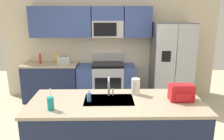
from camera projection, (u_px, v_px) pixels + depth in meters
The scene contains 14 objects.
ground_plane at pixel (112, 139), 3.76m from camera, with size 9.00×9.00×0.00m, color beige.
kitchen_wall_unit at pixel (104, 38), 5.40m from camera, with size 5.20×0.43×2.60m.
back_counter at pixel (51, 82), 5.36m from camera, with size 1.28×0.63×0.90m.
range_oven at pixel (106, 82), 5.39m from camera, with size 1.36×0.61×1.10m.
refrigerator at pixel (171, 63), 5.22m from camera, with size 0.90×0.76×1.85m.
island_counter at pixel (116, 130), 3.17m from camera, with size 2.37×0.97×0.90m.
toaster at pixel (64, 60), 5.18m from camera, with size 0.28×0.16×0.18m.
pepper_mill at pixel (40, 59), 5.21m from camera, with size 0.05×0.05×0.24m, color #B2332D.
bottle_yellow at pixel (57, 59), 5.27m from camera, with size 0.07×0.07×0.21m, color yellow.
sink_faucet at pixel (109, 85), 3.19m from camera, with size 0.08×0.21×0.28m.
drink_cup_teal at pixel (51, 103), 2.76m from camera, with size 0.08×0.08×0.29m.
soap_dispenser at pixel (89, 97), 3.02m from camera, with size 0.06×0.06×0.17m.
paper_towel_roll at pixel (136, 86), 3.27m from camera, with size 0.12×0.12×0.24m, color white.
backpack at pixel (181, 92), 3.05m from camera, with size 0.32×0.22×0.23m.
Camera 1 is at (-0.05, -3.34, 2.09)m, focal length 35.79 mm.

